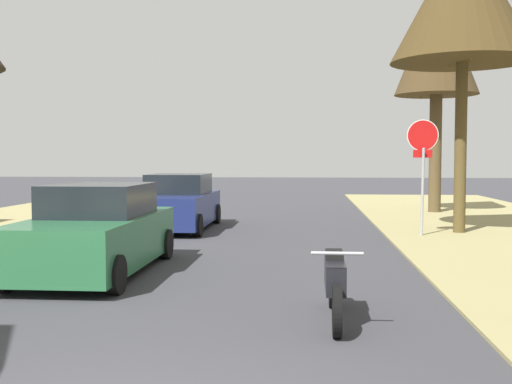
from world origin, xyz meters
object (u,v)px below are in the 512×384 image
object	(u,v)px
street_tree_right_far	(437,44)
parked_sedan_navy	(178,204)
stop_sign_far	(423,152)
parked_motorcycle	(335,282)
parked_sedan_green	(97,232)

from	to	relation	value
street_tree_right_far	parked_sedan_navy	distance (m)	11.53
stop_sign_far	parked_motorcycle	size ratio (longest dim) A/B	1.45
street_tree_right_far	parked_sedan_navy	xyz separation A→B (m)	(-8.35, -5.79, -5.44)
street_tree_right_far	parked_motorcycle	world-z (taller)	street_tree_right_far
stop_sign_far	street_tree_right_far	xyz separation A→B (m)	(1.72, 7.04, 3.97)
parked_sedan_navy	parked_motorcycle	world-z (taller)	parked_sedan_navy
parked_sedan_green	parked_sedan_navy	xyz separation A→B (m)	(0.03, 6.81, 0.00)
parked_sedan_green	stop_sign_far	bearing A→B (deg)	39.85
stop_sign_far	street_tree_right_far	distance (m)	8.26
street_tree_right_far	parked_sedan_green	world-z (taller)	street_tree_right_far
stop_sign_far	parked_sedan_navy	size ratio (longest dim) A/B	0.68
stop_sign_far	parked_sedan_green	xyz separation A→B (m)	(-6.66, -5.56, -1.47)
street_tree_right_far	parked_motorcycle	size ratio (longest dim) A/B	3.98
stop_sign_far	parked_sedan_green	bearing A→B (deg)	-140.15
parked_sedan_green	parked_sedan_navy	world-z (taller)	same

